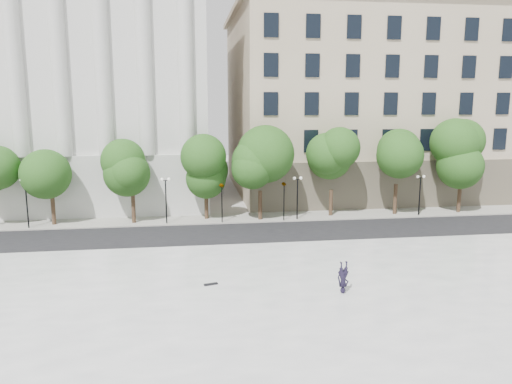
# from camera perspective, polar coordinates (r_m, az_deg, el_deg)

# --- Properties ---
(ground) EXTENTS (160.00, 160.00, 0.00)m
(ground) POSITION_cam_1_polar(r_m,az_deg,el_deg) (24.69, 2.38, -16.05)
(ground) COLOR #B4B1AA
(ground) RESTS_ON ground
(plaza) EXTENTS (44.00, 22.00, 0.45)m
(plaza) POSITION_cam_1_polar(r_m,az_deg,el_deg) (27.28, 1.24, -12.85)
(plaza) COLOR white
(plaza) RESTS_ON ground
(street) EXTENTS (60.00, 8.00, 0.02)m
(street) POSITION_cam_1_polar(r_m,az_deg,el_deg) (41.43, -2.04, -4.98)
(street) COLOR black
(street) RESTS_ON ground
(far_sidewalk) EXTENTS (60.00, 4.00, 0.12)m
(far_sidewalk) POSITION_cam_1_polar(r_m,az_deg,el_deg) (47.20, -2.78, -3.01)
(far_sidewalk) COLOR #ADA99F
(far_sidewalk) RESTS_ON ground
(building_west) EXTENTS (31.50, 27.65, 25.60)m
(building_west) POSITION_cam_1_polar(r_m,az_deg,el_deg) (61.74, -20.43, 11.52)
(building_west) COLOR silver
(building_west) RESTS_ON ground
(building_east) EXTENTS (36.00, 26.15, 23.00)m
(building_east) POSITION_cam_1_polar(r_m,az_deg,el_deg) (65.23, 13.97, 10.23)
(building_east) COLOR #C2AF94
(building_east) RESTS_ON ground
(traffic_light_west) EXTENTS (1.09, 1.81, 4.23)m
(traffic_light_west) POSITION_cam_1_polar(r_m,az_deg,el_deg) (44.74, -3.94, 1.03)
(traffic_light_west) COLOR black
(traffic_light_west) RESTS_ON ground
(traffic_light_east) EXTENTS (0.83, 1.72, 4.18)m
(traffic_light_east) POSITION_cam_1_polar(r_m,az_deg,el_deg) (45.48, 3.24, 1.13)
(traffic_light_east) COLOR black
(traffic_light_east) RESTS_ON ground
(person_lying) EXTENTS (0.79, 1.85, 0.49)m
(person_lying) POSITION_cam_1_polar(r_m,az_deg,el_deg) (28.66, 9.91, -10.82)
(person_lying) COLOR black
(person_lying) RESTS_ON plaza
(skateboard) EXTENTS (0.83, 0.40, 0.08)m
(skateboard) POSITION_cam_1_polar(r_m,az_deg,el_deg) (29.58, -5.18, -10.44)
(skateboard) COLOR black
(skateboard) RESTS_ON plaza
(street_trees) EXTENTS (47.85, 5.04, 7.82)m
(street_trees) POSITION_cam_1_polar(r_m,az_deg,el_deg) (45.92, -0.77, 3.13)
(street_trees) COLOR #382619
(street_trees) RESTS_ON ground
(lamp_posts) EXTENTS (36.68, 0.28, 4.48)m
(lamp_posts) POSITION_cam_1_polar(r_m,az_deg,el_deg) (45.22, -3.02, 0.11)
(lamp_posts) COLOR black
(lamp_posts) RESTS_ON ground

